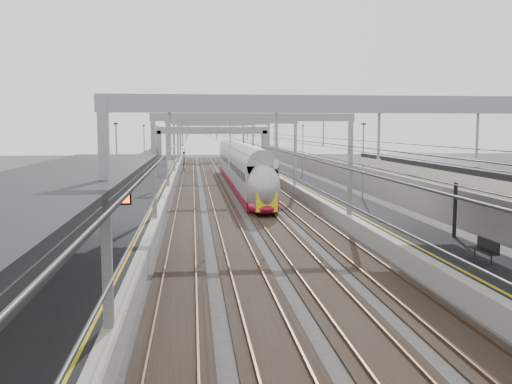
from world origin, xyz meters
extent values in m
plane|color=#383533|center=(0.00, 0.00, 0.00)|extent=(260.00, 260.00, 0.00)
cube|color=black|center=(-8.00, 45.00, 0.50)|extent=(4.00, 120.00, 1.00)
cube|color=black|center=(8.00, 45.00, 0.50)|extent=(4.00, 120.00, 1.00)
cube|color=black|center=(-4.50, 45.00, 0.04)|extent=(2.40, 140.00, 0.08)
cube|color=brown|center=(-5.22, 45.00, 0.13)|extent=(0.07, 140.00, 0.14)
cube|color=brown|center=(-3.78, 45.00, 0.13)|extent=(0.07, 140.00, 0.14)
cube|color=black|center=(-1.50, 45.00, 0.04)|extent=(2.40, 140.00, 0.08)
cube|color=brown|center=(-2.22, 45.00, 0.13)|extent=(0.07, 140.00, 0.14)
cube|color=brown|center=(-0.78, 45.00, 0.13)|extent=(0.07, 140.00, 0.14)
cube|color=black|center=(1.50, 45.00, 0.04)|extent=(2.40, 140.00, 0.08)
cube|color=brown|center=(0.78, 45.00, 0.13)|extent=(0.07, 140.00, 0.14)
cube|color=brown|center=(2.22, 45.00, 0.13)|extent=(0.07, 140.00, 0.14)
cube|color=black|center=(4.50, 45.00, 0.04)|extent=(2.40, 140.00, 0.08)
cube|color=brown|center=(3.78, 45.00, 0.13)|extent=(0.07, 140.00, 0.14)
cube|color=brown|center=(5.22, 45.00, 0.13)|extent=(0.07, 140.00, 0.14)
cube|color=gray|center=(-6.30, 2.00, 4.30)|extent=(0.28, 0.28, 6.60)
cube|color=gray|center=(0.00, 2.00, 7.35)|extent=(13.00, 0.25, 0.50)
cube|color=gray|center=(-6.30, 22.00, 4.30)|extent=(0.28, 0.28, 6.60)
cube|color=gray|center=(6.30, 22.00, 4.30)|extent=(0.28, 0.28, 6.60)
cube|color=gray|center=(0.00, 22.00, 7.35)|extent=(13.00, 0.25, 0.50)
cube|color=gray|center=(-6.30, 42.00, 4.30)|extent=(0.28, 0.28, 6.60)
cube|color=gray|center=(6.30, 42.00, 4.30)|extent=(0.28, 0.28, 6.60)
cube|color=gray|center=(0.00, 42.00, 7.35)|extent=(13.00, 0.25, 0.50)
cube|color=gray|center=(-6.30, 62.00, 4.30)|extent=(0.28, 0.28, 6.60)
cube|color=gray|center=(6.30, 62.00, 4.30)|extent=(0.28, 0.28, 6.60)
cube|color=gray|center=(0.00, 62.00, 7.35)|extent=(13.00, 0.25, 0.50)
cube|color=gray|center=(-6.30, 82.00, 4.30)|extent=(0.28, 0.28, 6.60)
cube|color=gray|center=(6.30, 82.00, 4.30)|extent=(0.28, 0.28, 6.60)
cube|color=gray|center=(0.00, 82.00, 7.35)|extent=(13.00, 0.25, 0.50)
cube|color=gray|center=(-6.30, 100.00, 4.30)|extent=(0.28, 0.28, 6.60)
cube|color=gray|center=(6.30, 100.00, 4.30)|extent=(0.28, 0.28, 6.60)
cube|color=gray|center=(0.00, 100.00, 7.35)|extent=(13.00, 0.25, 0.50)
cylinder|color=#262628|center=(-4.50, 50.00, 5.50)|extent=(0.03, 140.00, 0.03)
cylinder|color=#262628|center=(-1.50, 50.00, 5.50)|extent=(0.03, 140.00, 0.03)
cylinder|color=#262628|center=(1.50, 50.00, 5.50)|extent=(0.03, 140.00, 0.03)
cylinder|color=#262628|center=(4.50, 50.00, 5.50)|extent=(0.03, 140.00, 0.03)
cube|color=black|center=(-8.00, 3.00, 5.12)|extent=(4.40, 30.00, 0.24)
cylinder|color=black|center=(-9.70, 14.00, 3.00)|extent=(0.20, 0.20, 4.00)
cube|color=black|center=(-6.60, 4.00, 4.55)|extent=(1.60, 0.15, 0.55)
cube|color=#FF3505|center=(-6.60, 3.92, 4.55)|extent=(1.50, 0.02, 0.42)
cylinder|color=black|center=(9.70, 14.00, 3.00)|extent=(0.20, 0.20, 4.00)
cube|color=gray|center=(0.00, 100.00, 6.20)|extent=(22.00, 2.20, 1.40)
cube|color=gray|center=(-10.50, 100.00, 3.10)|extent=(1.00, 2.20, 6.20)
cube|color=gray|center=(10.50, 100.00, 3.10)|extent=(1.00, 2.20, 6.20)
cube|color=gray|center=(-11.20, 45.00, 1.60)|extent=(0.30, 120.00, 3.20)
cube|color=gray|center=(11.20, 45.00, 1.60)|extent=(0.30, 120.00, 3.20)
cube|color=maroon|center=(1.50, 40.01, 0.57)|extent=(2.53, 21.52, 0.75)
cube|color=gray|center=(1.50, 40.01, 2.35)|extent=(2.53, 21.52, 2.81)
cube|color=black|center=(1.50, 32.48, 0.27)|extent=(1.87, 2.25, 0.47)
cube|color=maroon|center=(1.50, 61.90, 0.57)|extent=(2.53, 21.52, 0.75)
cube|color=gray|center=(1.50, 61.90, 2.35)|extent=(2.53, 21.52, 2.81)
cube|color=black|center=(1.50, 54.37, 0.27)|extent=(1.87, 2.25, 0.47)
ellipsoid|color=gray|center=(1.50, 29.07, 2.07)|extent=(2.53, 4.87, 3.93)
cube|color=yellow|center=(1.50, 27.05, 1.23)|extent=(1.59, 0.12, 1.40)
cube|color=black|center=(1.50, 27.48, 2.63)|extent=(1.50, 0.55, 0.88)
cube|color=black|center=(8.45, 8.67, 1.45)|extent=(0.46, 1.82, 0.06)
cube|color=black|center=(8.68, 8.67, 1.69)|extent=(0.07, 1.81, 0.50)
cylinder|color=black|center=(8.45, 7.96, 1.21)|extent=(0.06, 0.06, 0.42)
cylinder|color=black|center=(8.46, 9.37, 1.21)|extent=(0.06, 0.06, 0.42)
cylinder|color=black|center=(-5.20, 73.33, 1.50)|extent=(0.12, 0.12, 3.00)
cube|color=black|center=(-5.20, 73.33, 3.10)|extent=(0.32, 0.22, 0.75)
sphere|color=#0CE526|center=(-5.20, 73.20, 3.25)|extent=(0.16, 0.16, 0.16)
cylinder|color=black|center=(3.20, 73.08, 1.50)|extent=(0.12, 0.12, 3.00)
cube|color=black|center=(3.20, 73.08, 3.10)|extent=(0.32, 0.22, 0.75)
sphere|color=red|center=(3.20, 72.95, 3.25)|extent=(0.16, 0.16, 0.16)
cylinder|color=black|center=(5.40, 68.98, 1.50)|extent=(0.12, 0.12, 3.00)
cube|color=black|center=(5.40, 68.98, 3.10)|extent=(0.32, 0.22, 0.75)
sphere|color=#0CE526|center=(5.40, 68.85, 3.25)|extent=(0.16, 0.16, 0.16)
camera|label=1|loc=(-3.87, -14.07, 6.67)|focal=40.00mm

